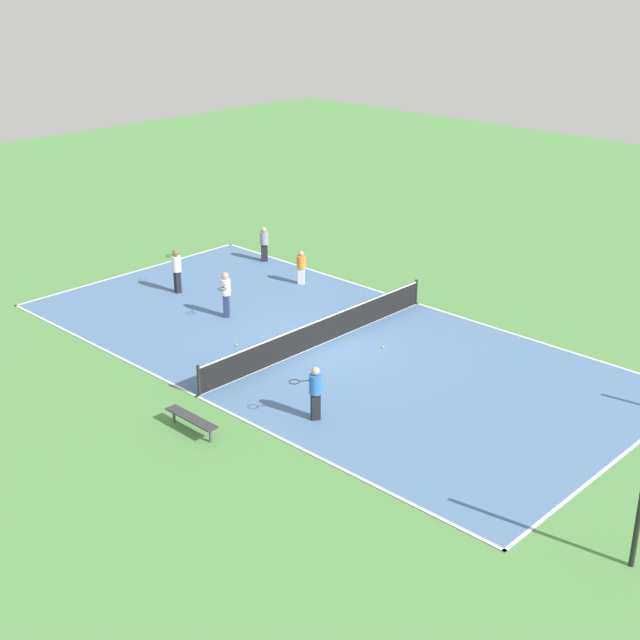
# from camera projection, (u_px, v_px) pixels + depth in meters

# --- Properties ---
(ground_plane) EXTENTS (80.00, 80.00, 0.00)m
(ground_plane) POSITION_uv_depth(u_px,v_px,m) (320.00, 345.00, 29.81)
(ground_plane) COLOR #518E47
(court_surface) EXTENTS (10.62, 21.39, 0.02)m
(court_surface) POSITION_uv_depth(u_px,v_px,m) (320.00, 345.00, 29.81)
(court_surface) COLOR #4C729E
(court_surface) RESTS_ON ground_plane
(tennis_net) EXTENTS (10.42, 0.10, 0.96)m
(tennis_net) POSITION_uv_depth(u_px,v_px,m) (320.00, 331.00, 29.62)
(tennis_net) COLOR black
(tennis_net) RESTS_ON court_surface
(bench) EXTENTS (0.36, 1.88, 0.45)m
(bench) POSITION_uv_depth(u_px,v_px,m) (191.00, 419.00, 24.21)
(bench) COLOR #333338
(bench) RESTS_ON ground_plane
(player_far_white) EXTENTS (0.53, 0.98, 1.72)m
(player_far_white) POSITION_uv_depth(u_px,v_px,m) (177.00, 268.00, 34.04)
(player_far_white) COLOR black
(player_far_white) RESTS_ON court_surface
(player_near_blue) EXTENTS (0.96, 0.79, 1.60)m
(player_near_blue) POSITION_uv_depth(u_px,v_px,m) (315.00, 390.00, 24.65)
(player_near_blue) COLOR black
(player_near_blue) RESTS_ON court_surface
(player_center_orange) EXTENTS (0.50, 0.50, 1.36)m
(player_center_orange) POSITION_uv_depth(u_px,v_px,m) (301.00, 266.00, 35.01)
(player_center_orange) COLOR white
(player_center_orange) RESTS_ON court_surface
(player_near_white) EXTENTS (0.94, 0.84, 1.68)m
(player_near_white) POSITION_uv_depth(u_px,v_px,m) (226.00, 292.00, 31.72)
(player_near_white) COLOR navy
(player_near_white) RESTS_ON court_surface
(player_baseline_gray) EXTENTS (0.50, 0.50, 1.50)m
(player_baseline_gray) POSITION_uv_depth(u_px,v_px,m) (264.00, 242.00, 37.62)
(player_baseline_gray) COLOR black
(player_baseline_gray) RESTS_ON court_surface
(tennis_ball_near_net) EXTENTS (0.07, 0.07, 0.07)m
(tennis_ball_near_net) POSITION_uv_depth(u_px,v_px,m) (236.00, 345.00, 29.67)
(tennis_ball_near_net) COLOR #CCE033
(tennis_ball_near_net) RESTS_ON court_surface
(tennis_ball_midcourt) EXTENTS (0.07, 0.07, 0.07)m
(tennis_ball_midcourt) POSITION_uv_depth(u_px,v_px,m) (383.00, 347.00, 29.50)
(tennis_ball_midcourt) COLOR #CCE033
(tennis_ball_midcourt) RESTS_ON court_surface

